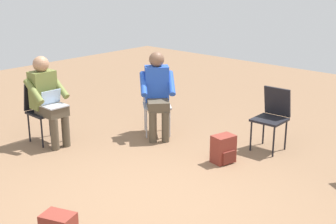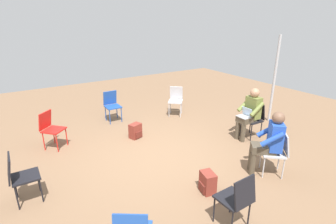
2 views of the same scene
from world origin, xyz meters
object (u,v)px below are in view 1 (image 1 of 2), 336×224
object	(u,v)px
person_with_laptop	(47,96)
chair_southeast	(157,100)
backpack_by_empty_chair	(223,151)
person_in_blue	(157,90)
chair_south	(272,114)
chair_east	(42,107)

from	to	relation	value
person_with_laptop	chair_southeast	bearing A→B (deg)	151.52
chair_southeast	backpack_by_empty_chair	distance (m)	1.49
person_with_laptop	person_in_blue	xyz separation A→B (m)	(-0.91, -1.25, 0.00)
chair_south	person_in_blue	xyz separation A→B (m)	(1.51, 0.67, 0.20)
chair_east	backpack_by_empty_chair	xyz separation A→B (m)	(-2.38, -1.09, -0.34)
chair_south	backpack_by_empty_chair	xyz separation A→B (m)	(0.21, 0.82, -0.34)
chair_southeast	chair_east	size ratio (longest dim) A/B	1.00
person_with_laptop	chair_east	bearing A→B (deg)	-90.00
chair_east	chair_south	bearing A→B (deg)	127.98
chair_southeast	person_in_blue	xyz separation A→B (m)	(-0.12, 0.11, 0.20)
chair_east	chair_southeast	bearing A→B (deg)	146.36
chair_southeast	person_with_laptop	bearing A→B (deg)	11.56
chair_east	person_in_blue	size ratio (longest dim) A/B	0.69
chair_east	person_in_blue	xyz separation A→B (m)	(-1.08, -1.25, 0.20)
chair_southeast	person_in_blue	distance (m)	0.26
chair_south	person_with_laptop	world-z (taller)	person_with_laptop
chair_east	backpack_by_empty_chair	bearing A→B (deg)	116.15
chair_southeast	chair_south	size ratio (longest dim) A/B	1.00
chair_east	person_in_blue	bearing A→B (deg)	140.59
chair_southeast	chair_east	distance (m)	1.66
chair_south	person_with_laptop	size ratio (longest dim) A/B	0.69
person_in_blue	backpack_by_empty_chair	world-z (taller)	person_in_blue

